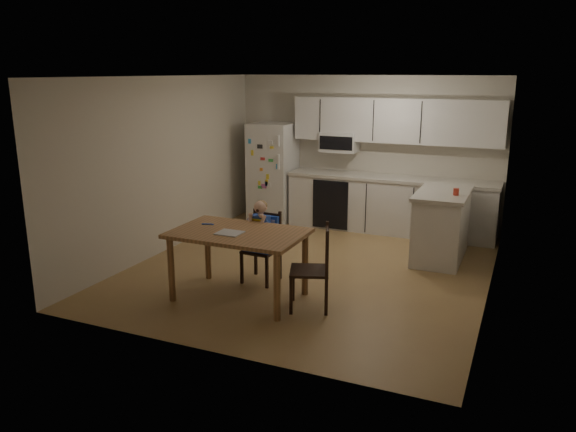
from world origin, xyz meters
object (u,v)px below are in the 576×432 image
at_px(refrigerator, 273,172).
at_px(dining_table, 239,241).
at_px(chair_booster, 262,232).
at_px(chair_side, 318,262).
at_px(red_cup, 456,192).
at_px(kitchen_island, 441,225).

distance_m(refrigerator, dining_table, 3.58).
height_order(chair_booster, chair_side, chair_booster).
relative_size(red_cup, chair_booster, 0.09).
xyz_separation_m(kitchen_island, chair_booster, (-1.91, -1.77, 0.14)).
xyz_separation_m(kitchen_island, dining_table, (-1.91, -2.38, 0.21)).
relative_size(red_cup, dining_table, 0.06).
relative_size(chair_booster, chair_side, 1.09).
relative_size(dining_table, chair_side, 1.57).
distance_m(red_cup, chair_booster, 2.65).
height_order(kitchen_island, red_cup, red_cup).
xyz_separation_m(refrigerator, kitchen_island, (3.06, -1.00, -0.36)).
bearing_deg(chair_booster, refrigerator, 115.13).
bearing_deg(chair_side, kitchen_island, 137.40).
bearing_deg(dining_table, chair_booster, 89.81).
bearing_deg(chair_side, refrigerator, -167.39).
distance_m(red_cup, dining_table, 3.05).
bearing_deg(red_cup, dining_table, -133.83).
xyz_separation_m(chair_booster, chair_side, (0.94, -0.53, -0.09)).
bearing_deg(refrigerator, chair_booster, -67.50).
distance_m(refrigerator, chair_side, 3.92).
bearing_deg(chair_booster, chair_side, -26.91).
bearing_deg(red_cup, chair_side, -118.84).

